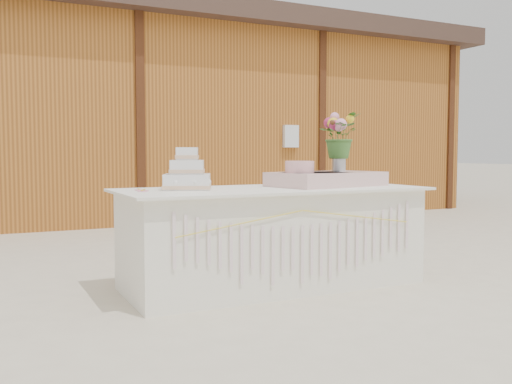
# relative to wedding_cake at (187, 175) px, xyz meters

# --- Properties ---
(ground) EXTENTS (80.00, 80.00, 0.00)m
(ground) POSITION_rel_wedding_cake_xyz_m (0.66, -0.13, -0.88)
(ground) COLOR beige
(ground) RESTS_ON ground
(barn) EXTENTS (12.60, 4.60, 3.30)m
(barn) POSITION_rel_wedding_cake_xyz_m (0.64, 5.87, 0.80)
(barn) COLOR #A66222
(barn) RESTS_ON ground
(cake_table) EXTENTS (2.40, 1.00, 0.77)m
(cake_table) POSITION_rel_wedding_cake_xyz_m (0.66, -0.13, -0.49)
(cake_table) COLOR white
(cake_table) RESTS_ON ground
(wedding_cake) EXTENTS (0.45, 0.45, 0.31)m
(wedding_cake) POSITION_rel_wedding_cake_xyz_m (0.00, 0.00, 0.00)
(wedding_cake) COLOR white
(wedding_cake) RESTS_ON cake_table
(pink_cake_stand) EXTENTS (0.29, 0.29, 0.21)m
(pink_cake_stand) POSITION_rel_wedding_cake_xyz_m (0.87, -0.17, 0.01)
(pink_cake_stand) COLOR white
(pink_cake_stand) RESTS_ON cake_table
(satin_runner) EXTENTS (1.01, 0.70, 0.12)m
(satin_runner) POSITION_rel_wedding_cake_xyz_m (1.17, -0.10, -0.05)
(satin_runner) COLOR beige
(satin_runner) RESTS_ON cake_table
(flower_vase) EXTENTS (0.12, 0.12, 0.16)m
(flower_vase) POSITION_rel_wedding_cake_xyz_m (1.32, -0.06, 0.09)
(flower_vase) COLOR silver
(flower_vase) RESTS_ON satin_runner
(bouquet) EXTENTS (0.44, 0.42, 0.38)m
(bouquet) POSITION_rel_wedding_cake_xyz_m (1.32, -0.06, 0.36)
(bouquet) COLOR #3D6D2B
(bouquet) RESTS_ON flower_vase
(loose_flowers) EXTENTS (0.22, 0.33, 0.02)m
(loose_flowers) POSITION_rel_wedding_cake_xyz_m (-0.36, -0.05, -0.10)
(loose_flowers) COLOR pink
(loose_flowers) RESTS_ON cake_table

